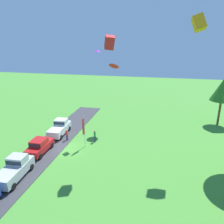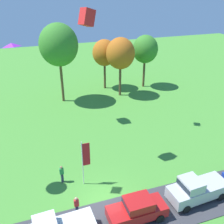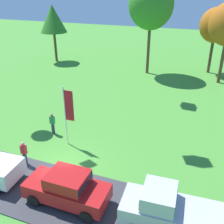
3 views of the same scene
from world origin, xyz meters
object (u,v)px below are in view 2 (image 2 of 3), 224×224
(car_sedan_mid_row, at_px, (137,209))
(tree_far_left, at_px, (145,49))
(flag_banner, at_px, (85,157))
(kite_diamond_high_left, at_px, (11,45))
(person_on_lawn, at_px, (77,206))
(person_watching_sky, at_px, (62,174))
(car_pickup_far_end, at_px, (196,189))
(tree_far_right, at_px, (104,53))
(tree_left_of_center, at_px, (120,54))
(tree_lone_near, at_px, (59,45))
(kite_box_topmost, at_px, (87,17))

(car_sedan_mid_row, relative_size, tree_far_left, 0.52)
(flag_banner, xyz_separation_m, kite_diamond_high_left, (-4.29, 0.82, 9.51))
(person_on_lawn, bearing_deg, person_watching_sky, 96.51)
(kite_diamond_high_left, bearing_deg, tree_far_left, 45.06)
(flag_banner, bearing_deg, tree_far_left, 53.38)
(car_pickup_far_end, bearing_deg, person_on_lawn, 170.29)
(tree_far_right, bearing_deg, flag_banner, -111.68)
(car_pickup_far_end, relative_size, kite_diamond_high_left, 5.59)
(flag_banner, bearing_deg, tree_left_of_center, 61.07)
(tree_left_of_center, bearing_deg, person_watching_sky, -124.86)
(tree_far_left, height_order, kite_diamond_high_left, kite_diamond_high_left)
(tree_lone_near, distance_m, tree_far_right, 8.35)
(car_sedan_mid_row, distance_m, tree_far_right, 27.53)
(person_on_lawn, bearing_deg, tree_far_right, 67.81)
(kite_box_topmost, bearing_deg, car_pickup_far_end, -53.75)
(car_sedan_mid_row, xyz_separation_m, kite_diamond_high_left, (-6.93, 5.84, 11.24))
(person_on_lawn, relative_size, kite_diamond_high_left, 1.87)
(car_pickup_far_end, xyz_separation_m, tree_far_left, (6.99, 24.79, 5.16))
(tree_lone_near, bearing_deg, kite_diamond_high_left, -106.99)
(person_watching_sky, xyz_separation_m, tree_far_right, (10.48, 20.58, 5.00))
(car_pickup_far_end, distance_m, tree_far_left, 26.27)
(tree_far_left, bearing_deg, tree_lone_near, -173.41)
(car_pickup_far_end, distance_m, person_watching_sky, 11.35)
(car_sedan_mid_row, xyz_separation_m, kite_box_topmost, (-1.04, 8.86, 12.39))
(person_watching_sky, relative_size, person_on_lawn, 1.00)
(person_on_lawn, bearing_deg, tree_left_of_center, 61.56)
(car_sedan_mid_row, distance_m, kite_box_topmost, 15.27)
(car_sedan_mid_row, relative_size, tree_far_right, 0.55)
(tree_far_right, height_order, kite_box_topmost, kite_box_topmost)
(flag_banner, bearing_deg, tree_far_right, 68.32)
(tree_lone_near, bearing_deg, person_on_lawn, -96.87)
(car_sedan_mid_row, distance_m, tree_lone_near, 24.60)
(tree_far_right, xyz_separation_m, tree_far_left, (6.37, -1.40, 0.39))
(person_on_lawn, xyz_separation_m, kite_box_topmost, (3.10, 6.98, 12.56))
(flag_banner, bearing_deg, person_watching_sky, 156.41)
(tree_far_left, height_order, kite_box_topmost, kite_box_topmost)
(tree_far_left, bearing_deg, car_sedan_mid_row, -116.04)
(tree_far_left, xyz_separation_m, kite_box_topmost, (-13.29, -16.20, 7.16))
(tree_lone_near, distance_m, flag_banner, 19.27)
(flag_banner, bearing_deg, tree_lone_near, 86.59)
(car_sedan_mid_row, xyz_separation_m, person_watching_sky, (-4.60, 5.88, -0.16))
(person_on_lawn, height_order, kite_diamond_high_left, kite_diamond_high_left)
(tree_far_left, height_order, flag_banner, tree_far_left)
(car_sedan_mid_row, height_order, kite_box_topmost, kite_box_topmost)
(person_on_lawn, bearing_deg, car_pickup_far_end, -9.71)
(tree_far_right, relative_size, kite_box_topmost, 6.12)
(car_sedan_mid_row, distance_m, tree_left_of_center, 24.51)
(tree_lone_near, xyz_separation_m, tree_far_right, (7.42, 2.99, -2.38))
(flag_banner, bearing_deg, person_on_lawn, -115.54)
(person_on_lawn, height_order, flag_banner, flag_banner)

